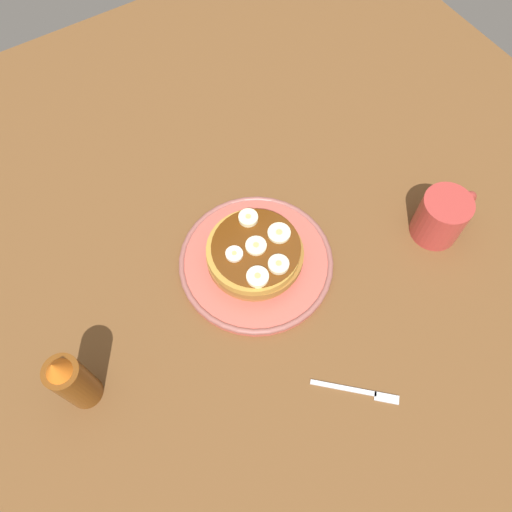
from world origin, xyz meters
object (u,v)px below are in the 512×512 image
object	(u,v)px
banana_slice_1	(248,218)
banana_slice_2	(280,235)
banana_slice_5	(279,265)
fork	(359,393)
pancake_stack	(255,253)
coffee_mug	(443,216)
plate	(256,262)
banana_slice_4	(234,254)
syrup_bottle	(72,381)
banana_slice_0	(257,243)
banana_slice_3	(258,277)

from	to	relation	value
banana_slice_1	banana_slice_2	xyz separation A→B (cm)	(2.60, -5.11, -0.13)
banana_slice_5	fork	distance (cm)	21.66
banana_slice_5	fork	world-z (taller)	banana_slice_5
pancake_stack	coffee_mug	bearing A→B (deg)	-20.30
plate	coffee_mug	bearing A→B (deg)	-19.86
banana_slice_1	banana_slice_4	bearing A→B (deg)	-140.22
pancake_stack	banana_slice_5	distance (cm)	5.57
banana_slice_4	syrup_bottle	distance (cm)	28.33
pancake_stack	banana_slice_4	xyz separation A→B (cm)	(-3.44, 0.26, 2.55)
banana_slice_0	banana_slice_2	size ratio (longest dim) A/B	0.91
banana_slice_3	banana_slice_4	size ratio (longest dim) A/B	1.26
banana_slice_2	banana_slice_4	bearing A→B (deg)	173.47
banana_slice_0	banana_slice_5	size ratio (longest dim) A/B	1.02
syrup_bottle	coffee_mug	bearing A→B (deg)	-5.61
banana_slice_0	banana_slice_1	distance (cm)	4.54
banana_slice_1	coffee_mug	size ratio (longest dim) A/B	0.27
banana_slice_0	banana_slice_5	bearing A→B (deg)	-81.32
banana_slice_2	banana_slice_3	size ratio (longest dim) A/B	1.06
banana_slice_1	syrup_bottle	xyz separation A→B (cm)	(-32.96, -9.27, 0.19)
plate	syrup_bottle	distance (cm)	32.20
banana_slice_0	coffee_mug	size ratio (longest dim) A/B	0.29
plate	banana_slice_5	xyz separation A→B (cm)	(1.13, -4.48, 5.37)
plate	banana_slice_0	world-z (taller)	banana_slice_0
syrup_bottle	plate	bearing A→B (deg)	8.16
banana_slice_2	banana_slice_4	size ratio (longest dim) A/B	1.34
syrup_bottle	banana_slice_0	bearing A→B (deg)	8.74
banana_slice_4	coffee_mug	distance (cm)	34.19
banana_slice_1	fork	size ratio (longest dim) A/B	0.30
banana_slice_0	banana_slice_2	distance (cm)	3.86
banana_slice_1	banana_slice_4	xyz separation A→B (cm)	(-5.08, -4.23, -0.14)
banana_slice_5	coffee_mug	world-z (taller)	coffee_mug
pancake_stack	banana_slice_5	size ratio (longest dim) A/B	4.95
banana_slice_4	banana_slice_5	distance (cm)	6.83
banana_slice_0	banana_slice_4	bearing A→B (deg)	177.79
banana_slice_2	banana_slice_4	xyz separation A→B (cm)	(-7.68, 0.88, -0.01)
pancake_stack	syrup_bottle	size ratio (longest dim) A/B	1.10
pancake_stack	banana_slice_1	world-z (taller)	banana_slice_1
banana_slice_5	pancake_stack	bearing A→B (deg)	104.08
banana_slice_1	banana_slice_5	bearing A→B (deg)	-92.75
banana_slice_1	pancake_stack	bearing A→B (deg)	-110.03
coffee_mug	banana_slice_3	bearing A→B (deg)	169.41
pancake_stack	banana_slice_2	distance (cm)	4.99
fork	syrup_bottle	world-z (taller)	syrup_bottle
plate	banana_slice_3	world-z (taller)	banana_slice_3
banana_slice_1	fork	distance (cm)	30.66
plate	syrup_bottle	size ratio (longest dim) A/B	1.73
banana_slice_4	syrup_bottle	bearing A→B (deg)	-169.76
plate	fork	distance (cm)	25.34
banana_slice_3	syrup_bottle	bearing A→B (deg)	179.91
banana_slice_3	banana_slice_5	bearing A→B (deg)	0.98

